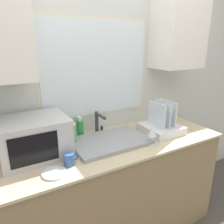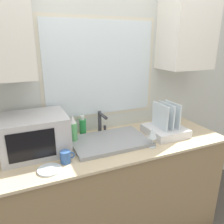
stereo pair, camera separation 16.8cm
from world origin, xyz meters
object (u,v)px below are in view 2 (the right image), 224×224
Objects in this scene: microwave at (35,134)px; soap_bottle at (83,127)px; faucet at (101,121)px; spray_bottle at (73,130)px; mug_near_sink at (66,157)px; dish_rack at (165,128)px; wine_glass at (153,133)px.

microwave is 2.59× the size of soap_bottle.
faucet is 0.86× the size of spray_bottle.
soap_bottle is 0.48m from mug_near_sink.
dish_rack is 0.74m from soap_bottle.
microwave is at bearing 173.63° from dish_rack.
wine_glass is (-0.24, -0.16, 0.05)m from dish_rack.
microwave is 1.95× the size of spray_bottle.
spray_bottle is 0.63m from wine_glass.
microwave is at bearing 124.38° from mug_near_sink.
faucet is at bearing 42.65° from mug_near_sink.
spray_bottle is at bearing -130.83° from soap_bottle.
dish_rack is at bearing -6.37° from microwave.
wine_glass is at bearing -56.29° from faucet.
spray_bottle is 0.19m from soap_bottle.
spray_bottle is 1.44× the size of wine_glass.
dish_rack is at bearing 33.47° from wine_glass.
spray_bottle is at bearing 5.20° from microwave.
faucet is 0.17m from soap_bottle.
microwave reaches higher than mug_near_sink.
mug_near_sink is (0.17, -0.25, -0.10)m from microwave.
faucet is 0.30m from spray_bottle.
microwave reaches higher than faucet.
wine_glass is (0.68, -0.04, 0.07)m from mug_near_sink.
spray_bottle is 2.33× the size of mug_near_sink.
dish_rack is (0.52, -0.25, -0.06)m from faucet.
spray_bottle is 0.31m from mug_near_sink.
microwave is 0.30m from spray_bottle.
microwave is 0.45m from soap_bottle.
wine_glass reaches higher than mug_near_sink.
soap_bottle is (-0.68, 0.29, 0.02)m from dish_rack.
mug_near_sink is (-0.92, -0.13, -0.02)m from dish_rack.
wine_glass is at bearing -29.37° from spray_bottle.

